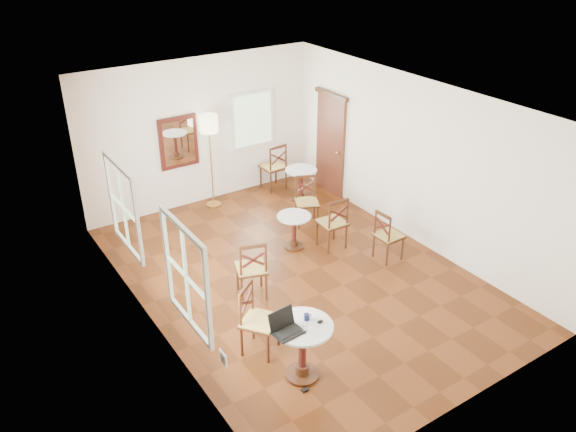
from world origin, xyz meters
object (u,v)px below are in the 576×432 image
object	(u,v)px
chair_near_a	(251,268)
chair_back_b	(307,201)
water_glass	(305,329)
chair_mid_a	(333,223)
cafe_table_near	(302,345)
chair_mid_b	(388,236)
power_adapter	(305,390)
chair_back_a	(274,167)
mouse	(320,322)
navy_mug	(307,317)
cafe_table_back	(301,181)
cafe_table_mid	(294,228)
floor_lamp	(209,130)
laptop	(285,327)
chair_near_b	(258,320)

from	to	relation	value
chair_near_a	chair_back_b	distance (m)	2.60
water_glass	chair_back_b	bearing A→B (deg)	54.50
chair_mid_a	water_glass	bearing A→B (deg)	49.47
cafe_table_near	chair_near_a	xyz separation A→B (m)	(0.37, 1.92, -0.00)
chair_mid_b	chair_back_b	xyz separation A→B (m)	(-0.42, 1.85, 0.01)
power_adapter	chair_back_a	bearing A→B (deg)	61.42
mouse	navy_mug	world-z (taller)	navy_mug
cafe_table_back	water_glass	distance (m)	5.44
cafe_table_mid	chair_mid_b	bearing A→B (deg)	-47.02
floor_lamp	chair_back_a	bearing A→B (deg)	-0.46
chair_mid_b	navy_mug	size ratio (longest dim) A/B	8.46
chair_mid_a	floor_lamp	world-z (taller)	floor_lamp
laptop	power_adapter	world-z (taller)	laptop
chair_back_b	water_glass	bearing A→B (deg)	-100.59
chair_near_b	floor_lamp	world-z (taller)	floor_lamp
cafe_table_back	mouse	distance (m)	5.24
chair_mid_b	chair_back_b	bearing A→B (deg)	11.59
chair_back_a	floor_lamp	size ratio (longest dim) A/B	0.55
chair_back_b	water_glass	world-z (taller)	chair_back_b
chair_near_a	navy_mug	bearing A→B (deg)	100.83
cafe_table_near	chair_back_a	bearing A→B (deg)	61.33
cafe_table_near	laptop	world-z (taller)	laptop
laptop	water_glass	bearing A→B (deg)	-47.85
chair_back_b	water_glass	size ratio (longest dim) A/B	8.77
cafe_table_mid	power_adapter	world-z (taller)	cafe_table_mid
chair_near_a	chair_near_b	xyz separation A→B (m)	(-0.58, -1.17, 0.00)
cafe_table_back	chair_mid_b	xyz separation A→B (m)	(-0.08, -2.77, 0.03)
chair_back_a	navy_mug	world-z (taller)	chair_back_a
chair_mid_b	chair_back_a	size ratio (longest dim) A/B	0.88
chair_near_b	chair_back_a	xyz separation A→B (m)	(3.02, 4.38, 0.01)
chair_back_b	chair_near_b	bearing A→B (deg)	-110.23
chair_mid_a	chair_mid_b	world-z (taller)	chair_mid_a
chair_mid_b	cafe_table_near	bearing A→B (deg)	117.49
chair_back_b	water_glass	xyz separation A→B (m)	(-2.54, -3.57, 0.41)
chair_near_b	chair_mid_b	world-z (taller)	chair_near_b
chair_near_b	power_adapter	size ratio (longest dim) A/B	11.81
mouse	power_adapter	size ratio (longest dim) A/B	1.01
cafe_table_near	power_adapter	xyz separation A→B (m)	(-0.13, -0.25, -0.50)
chair_near_a	floor_lamp	world-z (taller)	floor_lamp
cafe_table_back	chair_back_b	distance (m)	1.05
chair_near_b	water_glass	world-z (taller)	chair_near_b
cafe_table_mid	laptop	size ratio (longest dim) A/B	1.65
cafe_table_near	chair_near_a	world-z (taller)	chair_near_a
chair_back_a	navy_mug	distance (m)	5.75
cafe_table_mid	chair_back_b	distance (m)	0.96
chair_mid_a	mouse	size ratio (longest dim) A/B	11.52
chair_mid_a	chair_near_a	bearing A→B (deg)	17.06
chair_mid_b	mouse	bearing A→B (deg)	120.58
chair_mid_b	floor_lamp	distance (m)	4.07
laptop	power_adapter	distance (m)	0.93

